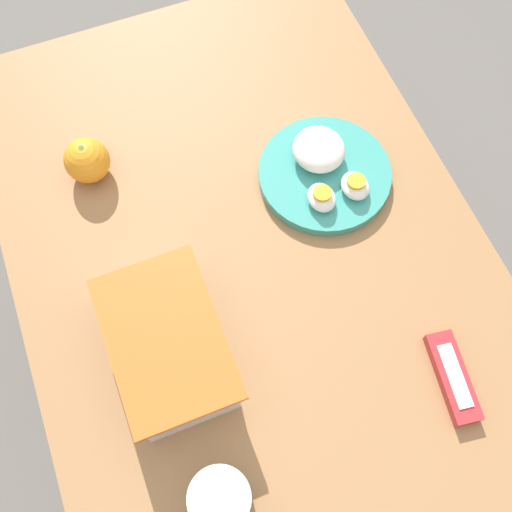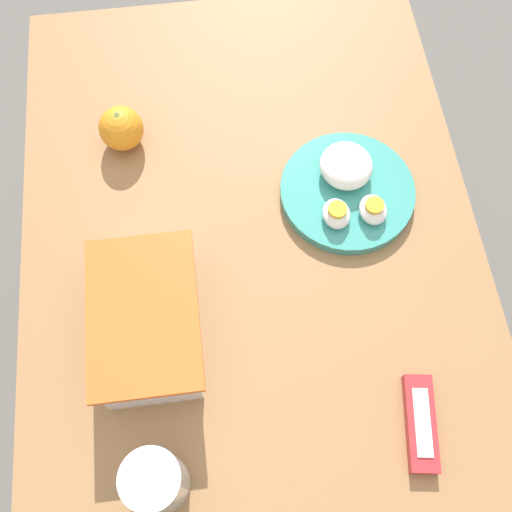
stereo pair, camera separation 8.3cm
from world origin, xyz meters
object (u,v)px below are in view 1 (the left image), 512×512
Objects in this scene: rice_plate at (324,170)px; candy_bar at (453,377)px; orange_fruit at (87,160)px; drinking_glass at (221,500)px; food_container at (170,347)px.

candy_bar is (-0.35, -0.03, -0.01)m from rice_plate.
orange_fruit is at bearing 36.66° from candy_bar.
candy_bar is 0.34m from drinking_glass.
drinking_glass reaches higher than rice_plate.
drinking_glass is (-0.20, -0.00, 0.01)m from food_container.
food_container is at bearing 0.04° from drinking_glass.
orange_fruit is (0.32, 0.03, -0.01)m from food_container.
candy_bar is at bearing -143.34° from orange_fruit.
candy_bar is 1.23× the size of drinking_glass.
food_container reaches higher than rice_plate.
orange_fruit is 0.34× the size of rice_plate.
orange_fruit reaches higher than candy_bar.
food_container is 0.35m from rice_plate.
food_container is 0.32m from orange_fruit.
drinking_glass is at bearing -177.02° from orange_fruit.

